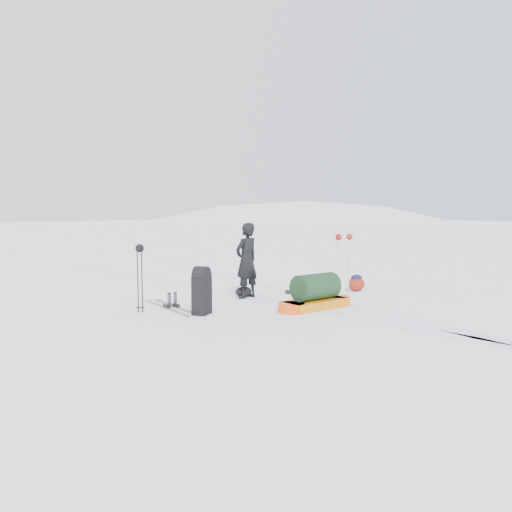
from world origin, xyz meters
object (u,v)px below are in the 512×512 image
object	(u,v)px
pulk_sled	(315,295)
skier	(247,261)
ski_poles_black	(140,257)
expedition_rucksack	(202,292)

from	to	relation	value
pulk_sled	skier	bearing A→B (deg)	100.63
skier	pulk_sled	world-z (taller)	skier
ski_poles_black	skier	bearing A→B (deg)	-15.19
pulk_sled	expedition_rucksack	size ratio (longest dim) A/B	1.92
skier	expedition_rucksack	bearing A→B (deg)	17.66
skier	ski_poles_black	world-z (taller)	skier
ski_poles_black	pulk_sled	bearing A→B (deg)	-47.06
expedition_rucksack	ski_poles_black	xyz separation A→B (m)	(-0.80, 0.80, 0.62)
pulk_sled	ski_poles_black	distance (m)	3.36
expedition_rucksack	ski_poles_black	size ratio (longest dim) A/B	0.72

